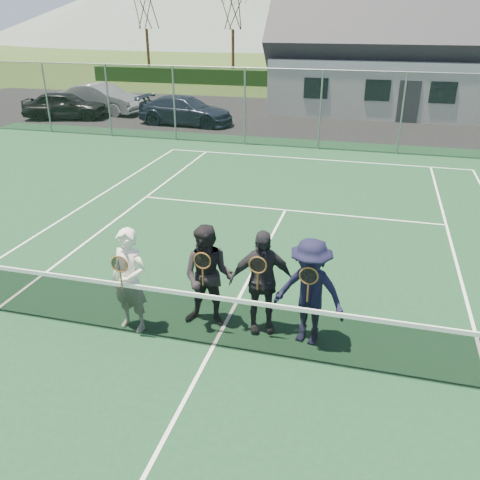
{
  "coord_description": "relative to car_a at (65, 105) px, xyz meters",
  "views": [
    {
      "loc": [
        2.17,
        -6.39,
        4.9
      ],
      "look_at": [
        0.04,
        1.5,
        1.25
      ],
      "focal_mm": 38.0,
      "sensor_mm": 36.0,
      "label": 1
    }
  ],
  "objects": [
    {
      "name": "tree_a",
      "position": [
        -2.84,
        16.49,
        5.1
      ],
      "size": [
        3.2,
        3.2,
        7.77
      ],
      "color": "#361F13",
      "rests_on": "ground"
    },
    {
      "name": "player_a",
      "position": [
        11.69,
        -16.34,
        0.23
      ],
      "size": [
        0.72,
        0.55,
        1.8
      ],
      "color": "white",
      "rests_on": "court_surface"
    },
    {
      "name": "car_c",
      "position": [
        6.38,
        0.28,
        -0.03
      ],
      "size": [
        4.7,
        2.14,
        1.33
      ],
      "primitive_type": "imported",
      "rotation": [
        0.0,
        0.0,
        1.51
      ],
      "color": "#1A2235",
      "rests_on": "ground"
    },
    {
      "name": "tarmac_carpark",
      "position": [
        9.16,
        3.49,
        -0.69
      ],
      "size": [
        40.0,
        12.0,
        0.01
      ],
      "primitive_type": "cube",
      "color": "black",
      "rests_on": "ground"
    },
    {
      "name": "court_markings",
      "position": [
        13.16,
        -16.51,
        -0.67
      ],
      "size": [
        11.03,
        23.83,
        0.01
      ],
      "color": "white",
      "rests_on": "court_surface"
    },
    {
      "name": "tree_b",
      "position": [
        4.16,
        16.49,
        5.1
      ],
      "size": [
        3.2,
        3.2,
        7.77
      ],
      "color": "#371F14",
      "rests_on": "ground"
    },
    {
      "name": "car_b",
      "position": [
        0.99,
        2.01,
        0.06
      ],
      "size": [
        4.79,
        2.29,
        1.51
      ],
      "primitive_type": "imported",
      "rotation": [
        0.0,
        0.0,
        1.42
      ],
      "color": "gray",
      "rests_on": "ground"
    },
    {
      "name": "hedge_row",
      "position": [
        13.16,
        15.49,
        -0.14
      ],
      "size": [
        40.0,
        1.2,
        1.1
      ],
      "primitive_type": "cube",
      "color": "black",
      "rests_on": "ground"
    },
    {
      "name": "court_surface",
      "position": [
        13.16,
        -16.51,
        -0.68
      ],
      "size": [
        30.0,
        30.0,
        0.02
      ],
      "primitive_type": "cube",
      "color": "#14381E",
      "rests_on": "ground"
    },
    {
      "name": "tennis_net",
      "position": [
        13.16,
        -16.51,
        -0.15
      ],
      "size": [
        11.68,
        0.08,
        1.1
      ],
      "color": "slate",
      "rests_on": "ground"
    },
    {
      "name": "clubhouse",
      "position": [
        17.16,
        7.49,
        3.3
      ],
      "size": [
        15.6,
        8.2,
        7.7
      ],
      "color": "silver",
      "rests_on": "ground"
    },
    {
      "name": "perimeter_fence",
      "position": [
        13.16,
        -3.01,
        0.83
      ],
      "size": [
        30.07,
        0.07,
        3.02
      ],
      "color": "slate",
      "rests_on": "ground"
    },
    {
      "name": "car_a",
      "position": [
        0.0,
        0.0,
        0.0
      ],
      "size": [
        4.35,
        2.64,
        1.39
      ],
      "primitive_type": "imported",
      "rotation": [
        0.0,
        0.0,
        1.84
      ],
      "color": "black",
      "rests_on": "ground"
    },
    {
      "name": "ground",
      "position": [
        13.16,
        3.49,
        -0.69
      ],
      "size": [
        220.0,
        220.0,
        0.0
      ],
      "primitive_type": "plane",
      "color": "#2C4418",
      "rests_on": "ground"
    },
    {
      "name": "player_d",
      "position": [
        14.58,
        -15.95,
        0.23
      ],
      "size": [
        1.28,
        0.91,
        1.8
      ],
      "color": "black",
      "rests_on": "court_surface"
    },
    {
      "name": "player_b",
      "position": [
        12.89,
        -15.88,
        0.23
      ],
      "size": [
        0.89,
        0.71,
        1.8
      ],
      "color": "black",
      "rests_on": "court_surface"
    },
    {
      "name": "player_c",
      "position": [
        13.77,
        -15.8,
        0.23
      ],
      "size": [
        1.14,
        0.77,
        1.8
      ],
      "color": "#232226",
      "rests_on": "court_surface"
    }
  ]
}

